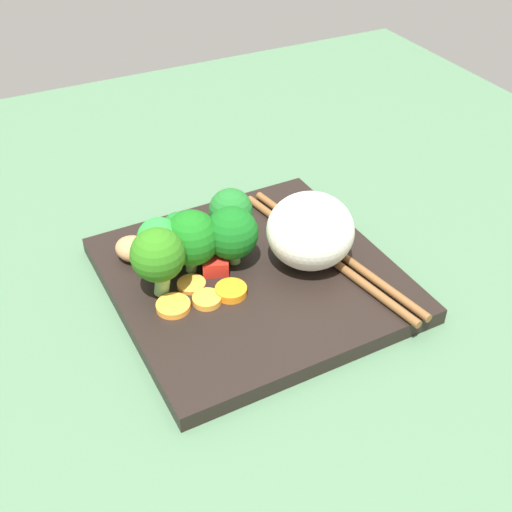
{
  "coord_description": "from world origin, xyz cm",
  "views": [
    {
      "loc": [
        -43.58,
        21.53,
        41.24
      ],
      "look_at": [
        -0.21,
        -0.28,
        3.61
      ],
      "focal_mm": 46.05,
      "sensor_mm": 36.0,
      "label": 1
    }
  ],
  "objects_px": {
    "rice_mound": "(310,231)",
    "chopstick_pair": "(329,252)",
    "square_plate": "(252,279)",
    "broccoli_floret_3": "(158,256)",
    "carrot_slice_1": "(207,299)"
  },
  "relations": [
    {
      "from": "broccoli_floret_3",
      "to": "chopstick_pair",
      "type": "distance_m",
      "value": 0.17
    },
    {
      "from": "broccoli_floret_3",
      "to": "square_plate",
      "type": "bearing_deg",
      "value": -97.62
    },
    {
      "from": "carrot_slice_1",
      "to": "broccoli_floret_3",
      "type": "bearing_deg",
      "value": 44.89
    },
    {
      "from": "rice_mound",
      "to": "square_plate",
      "type": "bearing_deg",
      "value": 81.42
    },
    {
      "from": "rice_mound",
      "to": "broccoli_floret_3",
      "type": "bearing_deg",
      "value": 82.0
    },
    {
      "from": "chopstick_pair",
      "to": "carrot_slice_1",
      "type": "bearing_deg",
      "value": 84.47
    },
    {
      "from": "broccoli_floret_3",
      "to": "carrot_slice_1",
      "type": "height_order",
      "value": "broccoli_floret_3"
    },
    {
      "from": "square_plate",
      "to": "carrot_slice_1",
      "type": "height_order",
      "value": "carrot_slice_1"
    },
    {
      "from": "rice_mound",
      "to": "carrot_slice_1",
      "type": "bearing_deg",
      "value": 95.75
    },
    {
      "from": "square_plate",
      "to": "broccoli_floret_3",
      "type": "height_order",
      "value": "broccoli_floret_3"
    },
    {
      "from": "broccoli_floret_3",
      "to": "chopstick_pair",
      "type": "height_order",
      "value": "broccoli_floret_3"
    },
    {
      "from": "square_plate",
      "to": "rice_mound",
      "type": "bearing_deg",
      "value": -98.58
    },
    {
      "from": "square_plate",
      "to": "carrot_slice_1",
      "type": "distance_m",
      "value": 0.06
    },
    {
      "from": "broccoli_floret_3",
      "to": "rice_mound",
      "type": "bearing_deg",
      "value": -98.0
    },
    {
      "from": "rice_mound",
      "to": "chopstick_pair",
      "type": "bearing_deg",
      "value": -93.39
    }
  ]
}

